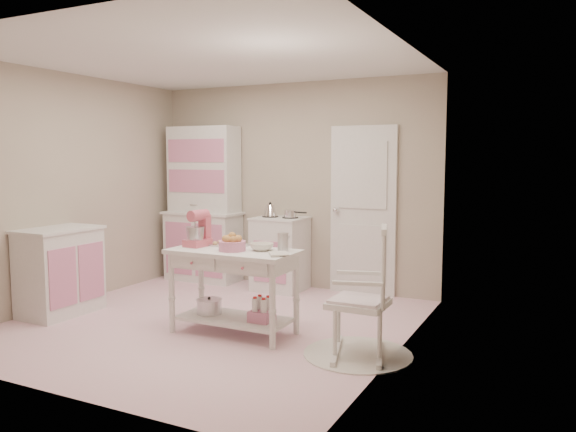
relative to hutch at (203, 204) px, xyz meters
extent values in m
plane|color=pink|center=(1.24, -1.66, -1.04)|extent=(3.80, 3.80, 0.00)
cube|color=white|center=(1.24, -1.66, 1.56)|extent=(3.80, 3.80, 0.04)
cube|color=#B6AB94|center=(1.24, 0.24, 0.26)|extent=(3.80, 0.04, 2.60)
cube|color=#B6AB94|center=(1.24, -3.56, 0.26)|extent=(3.80, 0.04, 2.60)
cube|color=#B6AB94|center=(-0.66, -1.66, 0.26)|extent=(0.04, 3.80, 2.60)
cube|color=#B6AB94|center=(3.14, -1.66, 0.26)|extent=(0.04, 3.80, 2.60)
cube|color=white|center=(2.19, 0.21, -0.02)|extent=(0.82, 0.05, 2.04)
cube|color=white|center=(0.00, 0.00, 0.00)|extent=(1.06, 0.50, 2.08)
cube|color=white|center=(1.20, -0.05, -0.58)|extent=(0.62, 0.57, 0.92)
cube|color=white|center=(-0.39, -2.07, -0.58)|extent=(0.54, 0.84, 0.92)
cylinder|color=white|center=(2.87, -1.86, -1.03)|extent=(0.92, 0.92, 0.01)
cube|color=white|center=(2.87, -1.86, -0.49)|extent=(0.66, 0.83, 1.10)
cube|color=white|center=(1.62, -1.82, -0.64)|extent=(1.20, 0.60, 0.80)
cube|color=#CD566A|center=(1.20, -1.80, -0.07)|extent=(0.23, 0.30, 0.34)
cube|color=silver|center=(1.47, -1.64, -0.23)|extent=(0.34, 0.24, 0.02)
cylinder|color=pink|center=(1.64, -1.87, -0.19)|extent=(0.25, 0.25, 0.09)
imported|color=silver|center=(1.88, -1.74, -0.21)|extent=(0.22, 0.22, 0.07)
cylinder|color=silver|center=(2.06, -1.66, -0.16)|extent=(0.10, 0.10, 0.17)
imported|color=silver|center=(2.07, -1.94, -0.23)|extent=(0.25, 0.27, 0.02)
camera|label=1|loc=(4.38, -6.23, 0.61)|focal=35.00mm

